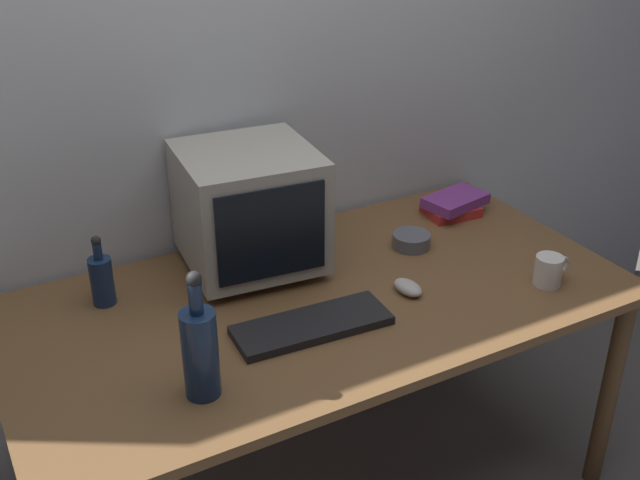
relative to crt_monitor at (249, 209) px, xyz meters
The scene contains 10 objects.
back_wall 0.42m from the crt_monitor, 69.22° to the left, with size 4.00×0.08×2.50m, color silver.
desk 0.38m from the crt_monitor, 68.77° to the right, with size 1.76×0.90×0.74m.
crt_monitor is the anchor object (origin of this frame).
keyboard 0.43m from the crt_monitor, 90.01° to the right, with size 0.42×0.15×0.02m, color black.
computer_mouse 0.51m from the crt_monitor, 47.58° to the right, with size 0.06×0.10×0.04m, color beige.
bottle_tall 0.61m from the crt_monitor, 125.02° to the right, with size 0.08×0.08×0.33m.
bottle_short 0.46m from the crt_monitor, behind, with size 0.06×0.06×0.21m.
book_stack 0.78m from the crt_monitor, ahead, with size 0.23×0.17×0.07m.
mug 0.89m from the crt_monitor, 35.68° to the right, with size 0.12×0.08×0.09m.
cd_spindle 0.54m from the crt_monitor, 14.71° to the right, with size 0.12×0.12×0.04m, color #595B66.
Camera 1 is at (-0.90, -1.64, 1.90)m, focal length 43.48 mm.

